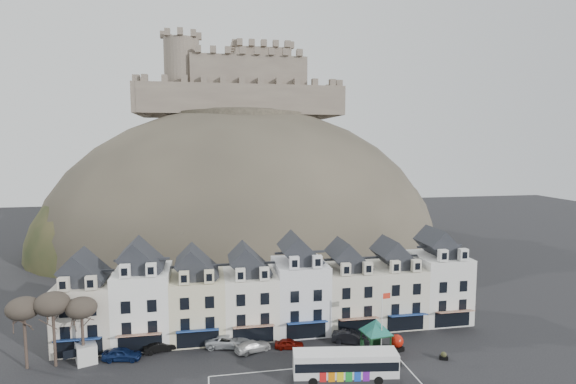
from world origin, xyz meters
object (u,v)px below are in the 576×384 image
at_px(bus_shelter, 376,326).
at_px(flagpole, 383,318).
at_px(white_van, 85,349).
at_px(car_white, 253,346).
at_px(car_maroon, 289,344).
at_px(red_buoy, 397,342).
at_px(car_silver, 228,341).
at_px(car_charcoal, 351,337).
at_px(car_black, 159,347).
at_px(bus, 345,364).
at_px(car_navy, 122,354).

relative_size(bus_shelter, flagpole, 0.81).
xyz_separation_m(bus_shelter, flagpole, (0.44, -0.87, 1.30)).
distance_m(white_van, car_white, 19.70).
height_order(bus_shelter, car_maroon, bus_shelter).
height_order(red_buoy, car_silver, red_buoy).
bearing_deg(car_charcoal, car_white, 114.05).
relative_size(red_buoy, car_black, 0.52).
relative_size(bus, car_charcoal, 2.39).
xyz_separation_m(bus, car_maroon, (-4.54, 8.22, -1.12)).
xyz_separation_m(red_buoy, car_maroon, (-12.82, 2.85, -0.40)).
distance_m(white_van, car_navy, 4.62).
height_order(car_navy, car_white, car_navy).
bearing_deg(car_white, car_navy, 68.03).
height_order(flagpole, car_black, flagpole).
relative_size(car_navy, car_charcoal, 0.92).
bearing_deg(car_navy, flagpole, -89.49).
distance_m(bus, bus_shelter, 8.22).
xyz_separation_m(white_van, car_maroon, (24.06, -2.00, -0.50)).
bearing_deg(red_buoy, car_maroon, 167.47).
xyz_separation_m(car_silver, car_maroon, (7.38, -1.86, -0.16)).
xyz_separation_m(car_silver, car_white, (2.91, -1.81, -0.12)).
bearing_deg(car_maroon, car_black, 94.35).
distance_m(car_navy, car_white, 15.22).
xyz_separation_m(car_navy, car_black, (4.07, 1.40, -0.12)).
bearing_deg(flagpole, red_buoy, 12.98).
bearing_deg(car_silver, red_buoy, -94.11).
bearing_deg(car_black, car_navy, 91.66).
bearing_deg(bus_shelter, car_silver, 158.03).
xyz_separation_m(bus, flagpole, (6.15, 4.88, 2.66)).
bearing_deg(car_navy, car_charcoal, -83.25).
relative_size(bus, red_buoy, 5.74).
relative_size(bus, car_navy, 2.60).
relative_size(red_buoy, car_silver, 0.36).
distance_m(car_navy, car_charcoal, 27.64).
xyz_separation_m(bus, bus_shelter, (5.72, 5.74, 1.36)).
xyz_separation_m(bus_shelter, car_charcoal, (-2.30, 2.52, -2.31)).
relative_size(white_van, car_charcoal, 1.12).
bearing_deg(car_charcoal, bus, -178.41).
distance_m(bus, car_black, 22.61).
relative_size(red_buoy, car_white, 0.44).
bearing_deg(flagpole, car_silver, 163.94).
bearing_deg(car_maroon, car_white, 100.96).
xyz_separation_m(car_navy, car_white, (15.21, -0.55, -0.09)).
height_order(bus, white_van, bus).
xyz_separation_m(car_navy, car_maroon, (19.67, -0.60, -0.14)).
bearing_deg(bus_shelter, flagpole, -71.34).
relative_size(white_van, car_maroon, 1.48).
height_order(bus, car_navy, bus).
height_order(white_van, car_charcoal, white_van).
bearing_deg(red_buoy, car_silver, 166.87).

